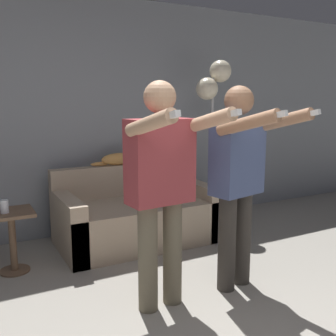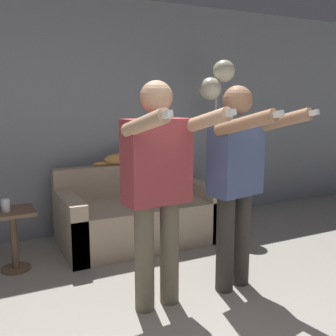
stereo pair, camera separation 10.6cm
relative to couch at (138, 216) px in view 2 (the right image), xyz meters
The scene contains 8 objects.
wall_back 1.27m from the couch, 127.76° to the left, with size 10.00×0.05×2.60m.
couch is the anchor object (origin of this frame).
person_left 1.54m from the couch, 105.68° to the right, with size 0.56×0.69×1.62m.
person_right 1.51m from the couch, 77.42° to the right, with size 0.58×0.73×1.60m.
cat 0.68m from the couch, 95.45° to the left, with size 0.54×0.12×0.17m.
floor_lamp 1.67m from the couch, ahead, with size 0.43×0.35×1.94m.
side_table 1.27m from the couch, behind, with size 0.37×0.37×0.55m.
cup 1.36m from the couch, behind, with size 0.07×0.07×0.11m.
Camera 2 is at (-1.04, -1.42, 1.50)m, focal length 42.00 mm.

